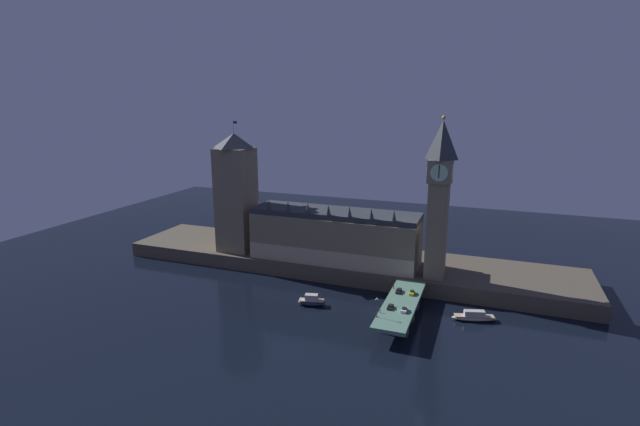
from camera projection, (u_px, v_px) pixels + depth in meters
ground_plane at (314, 300)px, 191.64m from camera, size 400.00×400.00×0.00m
embankment at (343, 262)px, 226.28m from camera, size 220.00×42.00×6.85m
parliament_hall at (335, 236)px, 216.30m from camera, size 78.10×22.24×28.68m
clock_tower at (439, 195)px, 189.21m from camera, size 9.99×10.10×67.62m
victoria_tower at (236, 193)px, 227.98m from camera, size 16.50×16.50×64.13m
bridge at (401, 308)px, 173.30m from camera, size 11.97×46.00×6.82m
car_northbound_lead at (399, 291)px, 181.90m from camera, size 1.91×4.67×1.43m
car_northbound_trail at (390, 307)px, 167.89m from camera, size 1.94×4.15×1.34m
car_southbound_lead at (404, 310)px, 165.33m from camera, size 2.12×4.05×1.45m
car_southbound_trail at (412, 292)px, 180.07m from camera, size 1.94×4.09×1.49m
pedestrian_near_rail at (380, 310)px, 164.33m from camera, size 0.38×0.38×1.64m
pedestrian_far_rail at (394, 287)px, 185.28m from camera, size 0.38×0.38×1.70m
street_lamp_near at (377, 305)px, 160.31m from camera, size 1.34×0.60×7.13m
boat_upstream at (311, 301)px, 185.98m from camera, size 11.99×6.77×4.67m
boat_downstream at (474, 317)px, 173.21m from camera, size 16.97×8.35×3.93m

